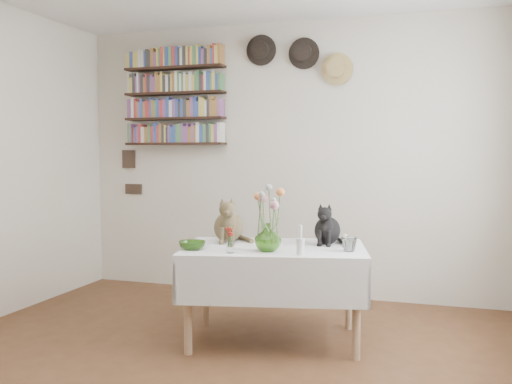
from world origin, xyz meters
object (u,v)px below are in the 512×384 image
(black_cat, at_px, (327,223))
(flower_vase, at_px, (268,237))
(dining_table, at_px, (274,270))
(bookshelf_unit, at_px, (175,97))
(tabby_cat, at_px, (228,219))

(black_cat, distance_m, flower_vase, 0.53)
(dining_table, bearing_deg, bookshelf_unit, 137.41)
(dining_table, height_order, black_cat, black_cat)
(dining_table, distance_m, flower_vase, 0.32)
(tabby_cat, distance_m, flower_vase, 0.50)
(flower_vase, height_order, bookshelf_unit, bookshelf_unit)
(tabby_cat, xyz_separation_m, flower_vase, (0.39, -0.31, -0.07))
(black_cat, distance_m, bookshelf_unit, 2.21)
(black_cat, height_order, flower_vase, black_cat)
(black_cat, relative_size, bookshelf_unit, 0.30)
(dining_table, xyz_separation_m, black_cat, (0.33, 0.23, 0.31))
(dining_table, relative_size, bookshelf_unit, 1.39)
(tabby_cat, bearing_deg, bookshelf_unit, 114.37)
(tabby_cat, height_order, flower_vase, tabby_cat)
(bookshelf_unit, bearing_deg, dining_table, -42.59)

